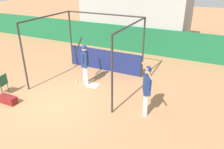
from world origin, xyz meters
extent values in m
plane|color=#A8754C|center=(0.00, 0.00, 0.00)|extent=(60.00, 60.00, 0.00)
cube|color=#196038|center=(0.00, 6.79, 0.77)|extent=(24.00, 0.12, 1.53)
cube|color=#9E9E99|center=(0.00, 8.85, 1.79)|extent=(6.50, 4.00, 3.58)
cube|color=#1E6B3D|center=(-2.48, 7.25, 1.58)|extent=(0.45, 0.40, 0.10)
cube|color=#1E6B3D|center=(-2.48, 7.43, 1.81)|extent=(0.45, 0.06, 0.40)
cube|color=#1E6B3D|center=(-1.92, 7.25, 1.58)|extent=(0.45, 0.40, 0.10)
cube|color=#1E6B3D|center=(-1.92, 7.43, 1.81)|extent=(0.45, 0.06, 0.40)
cube|color=#1E6B3D|center=(-1.38, 7.25, 1.58)|extent=(0.45, 0.40, 0.10)
cube|color=#1E6B3D|center=(-1.38, 7.43, 1.81)|extent=(0.45, 0.06, 0.40)
cube|color=#1E6B3D|center=(-0.82, 7.25, 1.58)|extent=(0.45, 0.40, 0.10)
cube|color=#1E6B3D|center=(-0.82, 7.43, 1.81)|extent=(0.45, 0.06, 0.40)
cube|color=#1E6B3D|center=(-0.27, 7.25, 1.58)|extent=(0.45, 0.40, 0.10)
cube|color=#1E6B3D|center=(-0.27, 7.43, 1.81)|extent=(0.45, 0.06, 0.40)
cube|color=#1E6B3D|center=(0.27, 7.25, 1.58)|extent=(0.45, 0.40, 0.10)
cube|color=#1E6B3D|center=(0.27, 7.43, 1.81)|extent=(0.45, 0.06, 0.40)
cube|color=#1E6B3D|center=(0.83, 7.25, 1.58)|extent=(0.45, 0.40, 0.10)
cube|color=#1E6B3D|center=(0.83, 7.43, 1.81)|extent=(0.45, 0.06, 0.40)
cube|color=#1E6B3D|center=(1.38, 7.25, 1.58)|extent=(0.45, 0.40, 0.10)
cube|color=#1E6B3D|center=(1.38, 7.43, 1.81)|extent=(0.45, 0.06, 0.40)
cube|color=#1E6B3D|center=(1.93, 7.25, 1.58)|extent=(0.45, 0.40, 0.10)
cube|color=#1E6B3D|center=(1.93, 7.43, 1.81)|extent=(0.45, 0.06, 0.40)
cube|color=#1E6B3D|center=(2.48, 7.25, 1.58)|extent=(0.45, 0.40, 0.10)
cube|color=#1E6B3D|center=(2.48, 7.43, 1.81)|extent=(0.45, 0.06, 0.40)
cube|color=#1E6B3D|center=(-2.48, 8.05, 1.98)|extent=(0.45, 0.40, 0.10)
cube|color=#1E6B3D|center=(-2.48, 8.23, 2.21)|extent=(0.45, 0.06, 0.40)
cube|color=#1E6B3D|center=(-1.92, 8.05, 1.98)|extent=(0.45, 0.40, 0.10)
cube|color=#1E6B3D|center=(-1.92, 8.23, 2.21)|extent=(0.45, 0.06, 0.40)
cube|color=#1E6B3D|center=(-1.38, 8.05, 1.98)|extent=(0.45, 0.40, 0.10)
cube|color=#1E6B3D|center=(-1.38, 8.23, 2.21)|extent=(0.45, 0.06, 0.40)
cube|color=#1E6B3D|center=(-0.82, 8.05, 1.98)|extent=(0.45, 0.40, 0.10)
cube|color=#1E6B3D|center=(-0.82, 8.23, 2.21)|extent=(0.45, 0.06, 0.40)
cube|color=#1E6B3D|center=(-0.27, 8.05, 1.98)|extent=(0.45, 0.40, 0.10)
cube|color=#1E6B3D|center=(-0.27, 8.23, 2.21)|extent=(0.45, 0.06, 0.40)
cube|color=#1E6B3D|center=(0.27, 8.05, 1.98)|extent=(0.45, 0.40, 0.10)
cube|color=#1E6B3D|center=(0.27, 8.23, 2.21)|extent=(0.45, 0.06, 0.40)
cube|color=#1E6B3D|center=(0.83, 8.05, 1.98)|extent=(0.45, 0.40, 0.10)
cube|color=#1E6B3D|center=(0.83, 8.23, 2.21)|extent=(0.45, 0.06, 0.40)
cube|color=#1E6B3D|center=(1.38, 8.05, 1.98)|extent=(0.45, 0.40, 0.10)
cube|color=#1E6B3D|center=(1.38, 8.23, 2.21)|extent=(0.45, 0.06, 0.40)
cube|color=#1E6B3D|center=(1.93, 8.05, 1.98)|extent=(0.45, 0.40, 0.10)
cube|color=#1E6B3D|center=(1.93, 8.23, 2.21)|extent=(0.45, 0.06, 0.40)
cube|color=#1E6B3D|center=(2.48, 8.05, 1.98)|extent=(0.45, 0.40, 0.10)
cube|color=#1E6B3D|center=(2.48, 8.23, 2.21)|extent=(0.45, 0.06, 0.40)
cube|color=#1E6B3D|center=(-2.48, 8.85, 2.38)|extent=(0.45, 0.40, 0.10)
cube|color=#1E6B3D|center=(-2.48, 9.03, 2.61)|extent=(0.45, 0.06, 0.40)
cube|color=#1E6B3D|center=(-1.92, 8.85, 2.38)|extent=(0.45, 0.40, 0.10)
cube|color=#1E6B3D|center=(-1.92, 9.03, 2.61)|extent=(0.45, 0.06, 0.40)
cube|color=#1E6B3D|center=(-1.38, 8.85, 2.38)|extent=(0.45, 0.40, 0.10)
cube|color=#1E6B3D|center=(-1.38, 9.03, 2.61)|extent=(0.45, 0.06, 0.40)
cube|color=#1E6B3D|center=(-0.82, 8.85, 2.38)|extent=(0.45, 0.40, 0.10)
cube|color=#1E6B3D|center=(-0.82, 9.03, 2.61)|extent=(0.45, 0.06, 0.40)
cube|color=#1E6B3D|center=(-0.27, 8.85, 2.38)|extent=(0.45, 0.40, 0.10)
cube|color=#1E6B3D|center=(-0.27, 9.03, 2.61)|extent=(0.45, 0.06, 0.40)
cube|color=#1E6B3D|center=(0.27, 8.85, 2.38)|extent=(0.45, 0.40, 0.10)
cube|color=#1E6B3D|center=(0.27, 9.03, 2.61)|extent=(0.45, 0.06, 0.40)
cube|color=#1E6B3D|center=(0.83, 8.85, 2.38)|extent=(0.45, 0.40, 0.10)
cube|color=#1E6B3D|center=(0.83, 9.03, 2.61)|extent=(0.45, 0.06, 0.40)
cube|color=#1E6B3D|center=(1.38, 8.85, 2.38)|extent=(0.45, 0.40, 0.10)
cube|color=#1E6B3D|center=(1.38, 9.03, 2.61)|extent=(0.45, 0.06, 0.40)
cube|color=#1E6B3D|center=(1.93, 8.85, 2.38)|extent=(0.45, 0.40, 0.10)
cube|color=#1E6B3D|center=(1.93, 9.03, 2.61)|extent=(0.45, 0.06, 0.40)
cube|color=#1E6B3D|center=(2.48, 8.85, 2.38)|extent=(0.45, 0.40, 0.10)
cube|color=#1E6B3D|center=(2.48, 9.03, 2.61)|extent=(0.45, 0.06, 0.40)
cube|color=#1E6B3D|center=(0.83, 9.65, 2.78)|extent=(0.45, 0.40, 0.10)
cube|color=#1E6B3D|center=(1.38, 9.65, 2.78)|extent=(0.45, 0.40, 0.10)
cube|color=#1E6B3D|center=(1.93, 9.65, 2.78)|extent=(0.45, 0.40, 0.10)
cube|color=#1E6B3D|center=(2.48, 9.65, 2.78)|extent=(0.45, 0.40, 0.10)
cylinder|color=#282828|center=(-1.65, 0.45, 1.35)|extent=(0.07, 0.07, 2.70)
cylinder|color=#282828|center=(2.16, 0.45, 1.35)|extent=(0.07, 0.07, 2.70)
cylinder|color=#282828|center=(-1.65, 3.58, 1.35)|extent=(0.07, 0.07, 2.70)
cylinder|color=#282828|center=(2.16, 3.58, 1.35)|extent=(0.07, 0.07, 2.70)
cylinder|color=#282828|center=(-1.65, 2.02, 2.70)|extent=(0.06, 3.13, 0.06)
cylinder|color=#282828|center=(2.16, 2.02, 2.70)|extent=(0.06, 3.13, 0.06)
cylinder|color=#282828|center=(0.25, 3.58, 2.70)|extent=(3.81, 0.06, 0.06)
cube|color=navy|center=(0.25, 3.56, 0.52)|extent=(3.74, 0.03, 1.04)
cube|color=white|center=(0.58, 1.88, 0.01)|extent=(0.44, 0.44, 0.02)
cylinder|color=white|center=(0.32, 1.81, 0.42)|extent=(0.17, 0.17, 0.83)
cylinder|color=white|center=(0.14, 1.95, 0.42)|extent=(0.17, 0.17, 0.83)
cube|color=navy|center=(0.23, 1.88, 1.13)|extent=(0.35, 0.47, 0.59)
sphere|color=tan|center=(0.23, 1.88, 1.59)|extent=(0.21, 0.21, 0.21)
sphere|color=navy|center=(0.23, 1.88, 1.63)|extent=(0.22, 0.22, 0.22)
cylinder|color=navy|center=(0.26, 1.66, 1.26)|extent=(0.09, 0.09, 0.32)
cylinder|color=navy|center=(0.12, 2.08, 1.26)|extent=(0.09, 0.09, 0.32)
cylinder|color=black|center=(-0.14, 2.02, 1.62)|extent=(0.18, 0.75, 0.55)
sphere|color=black|center=(0.21, 2.08, 1.37)|extent=(0.08, 0.08, 0.08)
cylinder|color=white|center=(3.16, 0.95, 0.42)|extent=(0.17, 0.17, 0.83)
cylinder|color=white|center=(3.24, 0.75, 0.42)|extent=(0.17, 0.17, 0.83)
cube|color=navy|center=(3.20, 0.85, 1.13)|extent=(0.39, 0.55, 0.59)
sphere|color=tan|center=(3.20, 0.85, 1.59)|extent=(0.21, 0.21, 0.21)
sphere|color=navy|center=(3.20, 0.85, 1.64)|extent=(0.22, 0.22, 0.22)
cylinder|color=navy|center=(3.14, 1.11, 1.26)|extent=(0.09, 0.09, 0.33)
cylinder|color=navy|center=(3.34, 0.62, 1.26)|extent=(0.09, 0.09, 0.33)
cylinder|color=#AD7F4C|center=(3.34, 0.51, 1.64)|extent=(0.53, 0.09, 0.71)
sphere|color=#AD7F4C|center=(3.35, 0.75, 1.31)|extent=(0.08, 0.08, 0.08)
cube|color=#194C2D|center=(-2.30, -0.30, 0.44)|extent=(0.46, 0.46, 0.04)
cube|color=#194C2D|center=(-2.12, -0.27, 0.64)|extent=(0.10, 0.40, 0.40)
cylinder|color=#333333|center=(-2.49, -0.16, 0.22)|extent=(0.02, 0.02, 0.44)
cylinder|color=#333333|center=(-2.10, -0.44, 0.22)|extent=(0.02, 0.02, 0.44)
cylinder|color=#333333|center=(-2.16, -0.11, 0.22)|extent=(0.02, 0.02, 0.44)
cube|color=maroon|center=(-1.53, -0.66, 0.14)|extent=(0.70, 0.28, 0.28)
sphere|color=white|center=(-0.26, 1.82, 0.04)|extent=(0.07, 0.07, 0.07)
camera|label=1|loc=(4.87, -5.20, 4.31)|focal=35.00mm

